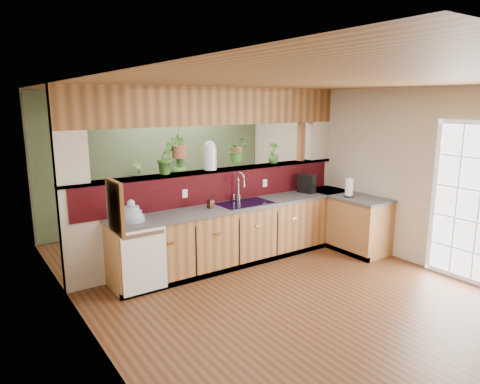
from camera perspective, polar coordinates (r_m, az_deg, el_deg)
ground at (r=5.82m, az=4.17°, el=-12.32°), size 4.60×7.00×0.01m
ceiling at (r=5.32m, az=4.61°, el=14.19°), size 4.60×7.00×0.01m
wall_back at (r=8.40m, az=-10.79°, el=4.26°), size 4.60×0.02×2.60m
wall_left at (r=4.39m, az=-19.74°, el=-3.09°), size 0.02×7.00×2.60m
wall_right at (r=7.07m, az=19.07°, el=2.42°), size 0.02×7.00×2.60m
pass_through_partition at (r=6.54m, az=-2.85°, el=1.36°), size 4.60×0.21×2.60m
pass_through_ledge at (r=6.50m, az=-3.10°, el=2.89°), size 4.60×0.21×0.04m
header_beam at (r=6.42m, az=-3.20°, el=11.34°), size 4.60×0.15×0.55m
sage_backwall at (r=8.38m, az=-10.74°, el=4.24°), size 4.55×0.02×2.55m
countertop at (r=6.79m, az=5.18°, el=-4.71°), size 4.14×1.52×0.90m
dishwasher at (r=5.49m, az=-12.58°, el=-8.96°), size 0.58×0.03×0.82m
navy_sink at (r=6.43m, az=0.60°, el=-2.17°), size 0.82×0.50×0.18m
french_door at (r=6.42m, az=28.07°, el=-1.52°), size 0.06×1.02×2.16m
framed_print at (r=3.59m, az=-16.26°, el=-1.99°), size 0.04×0.35×0.45m
faucet at (r=6.50m, az=-0.05°, el=0.87°), size 0.19×0.20×0.45m
dish_stack at (r=5.60m, az=-14.27°, el=-2.92°), size 0.32×0.32×0.28m
soap_dispenser at (r=6.11m, az=-3.95°, el=-1.34°), size 0.09×0.09×0.17m
coffee_maker at (r=7.22m, az=8.95°, el=1.04°), size 0.17×0.28×0.31m
paper_towel at (r=7.04m, az=14.34°, el=0.53°), size 0.15×0.15×0.32m
glass_jar at (r=6.40m, az=-4.03°, el=4.89°), size 0.19×0.19×0.43m
ledge_plant_left at (r=6.08m, az=-9.81°, el=4.61°), size 0.27×0.22×0.48m
ledge_plant_right at (r=7.09m, az=4.43°, el=5.23°), size 0.23×0.23×0.35m
hanging_plant_a at (r=6.14m, az=-8.15°, el=6.94°), size 0.25×0.20×0.56m
hanging_plant_b at (r=6.64m, az=-0.45°, el=6.98°), size 0.36×0.32×0.51m
shelving_console at (r=8.27m, az=-10.58°, el=-1.49°), size 1.42×0.62×0.92m
shelf_plant_a at (r=8.00m, az=-13.44°, el=2.64°), size 0.23×0.19×0.37m
shelf_plant_b at (r=8.32m, az=-8.07°, el=3.66°), size 0.32×0.32×0.51m
floor_plant at (r=8.14m, az=0.07°, el=-2.12°), size 0.94×0.89×0.83m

